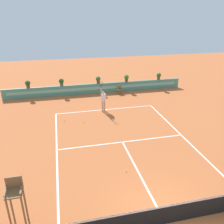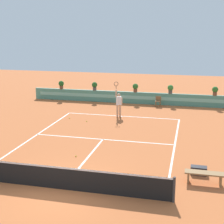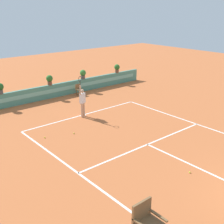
{
  "view_description": "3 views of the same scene",
  "coord_description": "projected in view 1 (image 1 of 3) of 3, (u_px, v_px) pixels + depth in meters",
  "views": [
    {
      "loc": [
        -3.56,
        -6.02,
        7.68
      ],
      "look_at": [
        -0.08,
        9.02,
        1.0
      ],
      "focal_mm": 37.4,
      "sensor_mm": 36.0,
      "label": 1
    },
    {
      "loc": [
        4.82,
        -11.42,
        6.2
      ],
      "look_at": [
        -0.08,
        9.02,
        1.0
      ],
      "focal_mm": 53.78,
      "sensor_mm": 36.0,
      "label": 2
    },
    {
      "loc": [
        -9.78,
        -2.47,
        6.45
      ],
      "look_at": [
        -0.08,
        9.02,
        1.0
      ],
      "focal_mm": 47.15,
      "sensor_mm": 36.0,
      "label": 3
    }
  ],
  "objects": [
    {
      "name": "court_lines",
      "position": [
        121.0,
        140.0,
        15.17
      ],
      "size": [
        8.32,
        11.94,
        0.01
      ],
      "color": "white",
      "rests_on": "ground"
    },
    {
      "name": "potted_plant_right",
      "position": [
        126.0,
        78.0,
        23.91
      ],
      "size": [
        0.48,
        0.48,
        0.72
      ],
      "color": "#514C47",
      "rests_on": "back_wall_barrier"
    },
    {
      "name": "net",
      "position": [
        167.0,
        214.0,
        8.96
      ],
      "size": [
        8.92,
        0.1,
        1.0
      ],
      "color": "#333333",
      "rests_on": "ground"
    },
    {
      "name": "back_wall_barrier",
      "position": [
        96.0,
        88.0,
        23.63
      ],
      "size": [
        18.0,
        0.21,
        1.0
      ],
      "color": "#4C8E7A",
      "rests_on": "ground"
    },
    {
      "name": "ball_kid_chair",
      "position": [
        120.0,
        89.0,
        23.44
      ],
      "size": [
        0.44,
        0.44,
        0.85
      ],
      "color": "brown",
      "rests_on": "ground"
    },
    {
      "name": "ground_plane",
      "position": [
        124.0,
        145.0,
        14.53
      ],
      "size": [
        60.0,
        60.0,
        0.0
      ],
      "primitive_type": "plane",
      "color": "#BC6033"
    },
    {
      "name": "tennis_player",
      "position": [
        103.0,
        99.0,
        19.12
      ],
      "size": [
        0.58,
        0.35,
        2.58
      ],
      "color": "tan",
      "rests_on": "ground"
    },
    {
      "name": "umpire_chair",
      "position": [
        16.0,
        198.0,
        8.62
      ],
      "size": [
        0.6,
        0.6,
        2.14
      ],
      "color": "brown",
      "rests_on": "ground"
    },
    {
      "name": "potted_plant_centre",
      "position": [
        98.0,
        80.0,
        23.3
      ],
      "size": [
        0.48,
        0.48,
        0.72
      ],
      "color": "brown",
      "rests_on": "back_wall_barrier"
    },
    {
      "name": "potted_plant_far_right",
      "position": [
        159.0,
        76.0,
        24.65
      ],
      "size": [
        0.48,
        0.48,
        0.72
      ],
      "color": "brown",
      "rests_on": "back_wall_barrier"
    },
    {
      "name": "tennis_ball_mid_court",
      "position": [
        126.0,
        171.0,
        12.13
      ],
      "size": [
        0.07,
        0.07,
        0.07
      ],
      "primitive_type": "sphere",
      "color": "#CCE033",
      "rests_on": "ground"
    },
    {
      "name": "tennis_ball_near_baseline",
      "position": [
        84.0,
        122.0,
        17.52
      ],
      "size": [
        0.07,
        0.07,
        0.07
      ],
      "primitive_type": "sphere",
      "color": "#CCE033",
      "rests_on": "ground"
    },
    {
      "name": "tennis_ball_by_sideline",
      "position": [
        64.0,
        121.0,
        17.68
      ],
      "size": [
        0.07,
        0.07,
        0.07
      ],
      "primitive_type": "sphere",
      "color": "#CCE033",
      "rests_on": "ground"
    },
    {
      "name": "potted_plant_far_left",
      "position": [
        28.0,
        84.0,
        21.92
      ],
      "size": [
        0.48,
        0.48,
        0.72
      ],
      "color": "brown",
      "rests_on": "back_wall_barrier"
    },
    {
      "name": "potted_plant_left",
      "position": [
        61.0,
        82.0,
        22.56
      ],
      "size": [
        0.48,
        0.48,
        0.72
      ],
      "color": "#514C47",
      "rests_on": "back_wall_barrier"
    }
  ]
}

